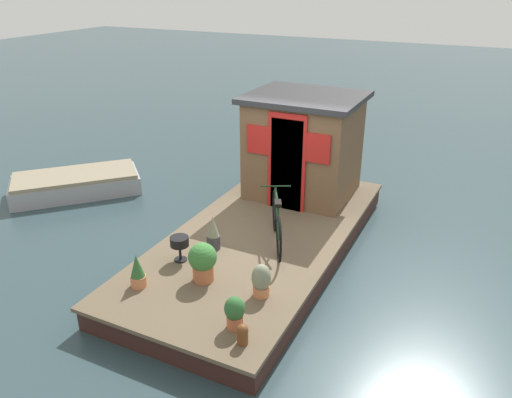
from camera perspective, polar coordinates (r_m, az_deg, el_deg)
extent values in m
plane|color=#2D4247|center=(8.60, 0.59, -6.16)|extent=(60.00, 60.00, 0.00)
cube|color=brown|center=(8.42, 0.60, -4.02)|extent=(5.95, 2.68, 0.06)
cube|color=#381E19|center=(8.51, 0.59, -5.19)|extent=(5.83, 2.63, 0.33)
cube|color=brown|center=(9.63, 5.46, 5.82)|extent=(1.62, 1.89, 1.85)
cube|color=#28282B|center=(9.36, 5.70, 11.50)|extent=(1.82, 2.09, 0.10)
cube|color=maroon|center=(8.92, 3.52, 3.84)|extent=(0.04, 0.60, 1.70)
cube|color=red|center=(8.90, 3.51, 4.14)|extent=(0.03, 0.72, 1.80)
cube|color=red|center=(8.60, 7.09, 5.73)|extent=(0.03, 0.44, 0.52)
cube|color=red|center=(9.01, 0.23, 6.79)|extent=(0.03, 0.44, 0.52)
torus|color=black|center=(8.35, 2.15, -1.34)|extent=(0.64, 0.36, 0.70)
torus|color=black|center=(7.48, 2.64, -4.63)|extent=(0.64, 0.36, 0.70)
cylinder|color=black|center=(7.78, 2.43, -1.56)|extent=(0.84, 0.46, 0.48)
cylinder|color=black|center=(7.83, 2.38, 0.32)|extent=(0.54, 0.31, 0.07)
cylinder|color=black|center=(7.52, 2.58, -2.66)|extent=(0.32, 0.19, 0.44)
cylinder|color=black|center=(8.22, 2.20, -0.05)|extent=(0.12, 0.09, 0.46)
cube|color=black|center=(7.56, 2.53, -0.51)|extent=(0.22, 0.18, 0.06)
cylinder|color=black|center=(8.08, 2.24, 1.48)|extent=(0.25, 0.45, 0.02)
cylinder|color=#B2603D|center=(6.30, -2.42, -13.79)|extent=(0.21, 0.21, 0.17)
ellipsoid|color=#2D602D|center=(6.18, -2.45, -12.38)|extent=(0.26, 0.26, 0.31)
cylinder|color=#38383D|center=(7.92, -4.89, -4.91)|extent=(0.22, 0.22, 0.22)
cone|color=gray|center=(7.79, -4.96, -3.11)|extent=(0.19, 0.19, 0.34)
cylinder|color=#C6754C|center=(6.84, 0.60, -10.43)|extent=(0.22, 0.22, 0.15)
ellipsoid|color=gray|center=(6.72, 0.60, -8.96)|extent=(0.26, 0.26, 0.39)
cylinder|color=#B2603D|center=(7.16, -6.05, -8.38)|extent=(0.30, 0.30, 0.23)
sphere|color=#387533|center=(7.02, -6.14, -6.61)|extent=(0.41, 0.41, 0.41)
cylinder|color=#C6754C|center=(7.20, -13.27, -9.10)|extent=(0.22, 0.22, 0.16)
cone|color=#2D602D|center=(7.07, -13.47, -7.42)|extent=(0.20, 0.20, 0.33)
cylinder|color=black|center=(7.56, -8.75, -4.81)|extent=(0.28, 0.28, 0.14)
cylinder|color=black|center=(7.66, -8.66, -6.10)|extent=(0.04, 0.04, 0.25)
cylinder|color=black|center=(7.72, -8.60, -6.85)|extent=(0.20, 0.20, 0.02)
cylinder|color=brown|center=(6.05, -1.55, -15.45)|extent=(0.13, 0.13, 0.20)
sphere|color=brown|center=(5.99, -1.56, -14.72)|extent=(0.14, 0.14, 0.14)
cube|color=#99999E|center=(11.47, -19.84, 1.49)|extent=(2.71, 2.66, 0.37)
cube|color=gray|center=(11.39, -20.00, 2.54)|extent=(2.60, 2.55, 0.08)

